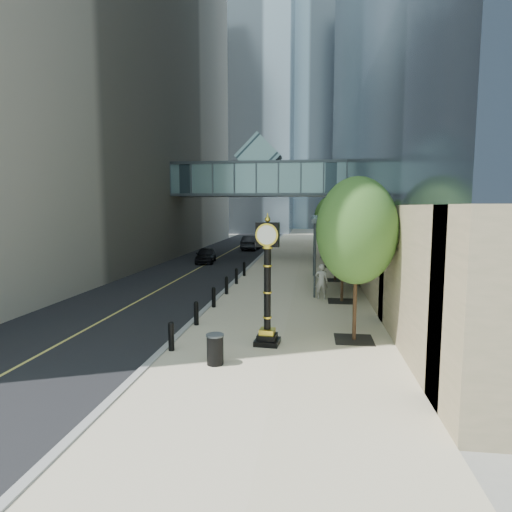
# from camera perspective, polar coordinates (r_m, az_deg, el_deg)

# --- Properties ---
(ground) EXTENTS (320.00, 320.00, 0.00)m
(ground) POSITION_cam_1_polar(r_m,az_deg,el_deg) (13.72, -1.46, -14.54)
(ground) COLOR gray
(ground) RESTS_ON ground
(road) EXTENTS (8.00, 180.00, 0.02)m
(road) POSITION_cam_1_polar(r_m,az_deg,el_deg) (53.64, -2.30, 1.30)
(road) COLOR black
(road) RESTS_ON ground
(sidewalk) EXTENTS (8.00, 180.00, 0.06)m
(sidewalk) POSITION_cam_1_polar(r_m,az_deg,el_deg) (52.89, 6.28, 1.21)
(sidewalk) COLOR #C4B697
(sidewalk) RESTS_ON ground
(curb) EXTENTS (0.25, 180.00, 0.07)m
(curb) POSITION_cam_1_polar(r_m,az_deg,el_deg) (53.11, 1.96, 1.27)
(curb) COLOR gray
(curb) RESTS_ON ground
(midrise_left) EXTENTS (20.00, 58.00, 40.00)m
(midrise_left) POSITION_cam_1_polar(r_m,az_deg,el_deg) (46.61, -25.13, 24.83)
(midrise_left) COLOR #B9AE91
(midrise_left) RESTS_ON ground
(distant_tower_a) EXTENTS (24.00, 22.00, 78.00)m
(distant_tower_a) POSITION_cam_1_polar(r_m,az_deg,el_deg) (95.38, -3.12, 27.49)
(distant_tower_a) COLOR #9AAFC2
(distant_tower_a) RESTS_ON ground
(distant_tower_b) EXTENTS (26.00, 24.00, 90.00)m
(distant_tower_b) POSITION_cam_1_polar(r_m,az_deg,el_deg) (115.07, 11.67, 26.82)
(distant_tower_b) COLOR #9AAFC2
(distant_tower_b) RESTS_ON ground
(distant_tower_c) EXTENTS (22.00, 22.00, 65.00)m
(distant_tower_c) POSITION_cam_1_polar(r_m,az_deg,el_deg) (135.72, 4.05, 18.28)
(distant_tower_c) COLOR #9AAFC2
(distant_tower_c) RESTS_ON ground
(skywalk) EXTENTS (17.00, 4.20, 5.80)m
(skywalk) POSITION_cam_1_polar(r_m,az_deg,el_deg) (41.05, 0.39, 10.45)
(skywalk) COLOR slate
(skywalk) RESTS_ON ground
(entrance_canopy) EXTENTS (3.00, 8.00, 4.38)m
(entrance_canopy) POSITION_cam_1_polar(r_m,az_deg,el_deg) (26.70, 10.63, 4.86)
(entrance_canopy) COLOR #383F44
(entrance_canopy) RESTS_ON ground
(bollard_row) EXTENTS (0.20, 16.20, 0.90)m
(bollard_row) POSITION_cam_1_polar(r_m,az_deg,el_deg) (22.59, -4.75, -4.76)
(bollard_row) COLOR black
(bollard_row) RESTS_ON sidewalk
(street_trees) EXTENTS (2.90, 28.66, 5.97)m
(street_trees) POSITION_cam_1_polar(r_m,az_deg,el_deg) (27.73, 10.74, 4.08)
(street_trees) COLOR black
(street_trees) RESTS_ON sidewalk
(street_clock) EXTENTS (0.93, 0.93, 4.54)m
(street_clock) POSITION_cam_1_polar(r_m,az_deg,el_deg) (15.08, 1.53, -4.57)
(street_clock) COLOR black
(street_clock) RESTS_ON sidewalk
(trash_bin) EXTENTS (0.68, 0.68, 0.90)m
(trash_bin) POSITION_cam_1_polar(r_m,az_deg,el_deg) (13.66, -5.47, -12.39)
(trash_bin) COLOR black
(trash_bin) RESTS_ON sidewalk
(pedestrian) EXTENTS (0.73, 0.53, 1.88)m
(pedestrian) POSITION_cam_1_polar(r_m,az_deg,el_deg) (23.03, 8.73, -3.35)
(pedestrian) COLOR beige
(pedestrian) RESTS_ON sidewalk
(car_near) EXTENTS (2.10, 4.14, 1.35)m
(car_near) POSITION_cam_1_polar(r_m,az_deg,el_deg) (38.09, -6.73, 0.13)
(car_near) COLOR black
(car_near) RESTS_ON road
(car_far) EXTENTS (1.91, 4.91, 1.59)m
(car_far) POSITION_cam_1_polar(r_m,az_deg,el_deg) (49.53, -0.60, 1.80)
(car_far) COLOR black
(car_far) RESTS_ON road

